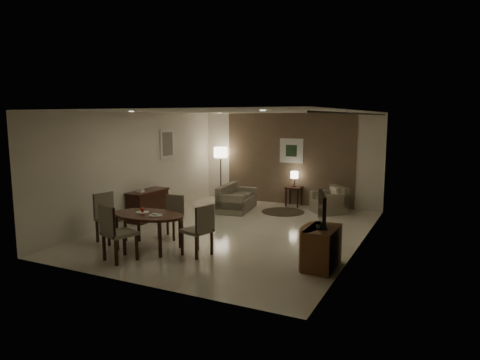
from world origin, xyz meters
The scene contains 31 objects.
room_shell centered at (0.00, 0.40, 1.35)m, with size 5.50×7.00×2.70m.
taupe_accent centered at (0.00, 3.48, 1.35)m, with size 3.96×0.03×2.70m, color brown.
curtain_wall centered at (2.68, 0.00, 1.32)m, with size 0.08×6.70×2.58m, color beige, non-canonical shape.
curtain_rod centered at (2.68, 0.00, 2.64)m, with size 0.03×0.03×6.80m, color black.
art_back_frame centered at (0.10, 3.46, 1.60)m, with size 0.72×0.03×0.72m, color silver.
art_back_canvas centered at (0.10, 3.44, 1.60)m, with size 0.34×0.01×0.34m, color #1E331C.
art_left_frame centered at (-2.72, 1.20, 1.85)m, with size 0.03×0.60×0.80m, color silver.
art_left_canvas centered at (-2.71, 1.20, 1.85)m, with size 0.01×0.46×0.64m, color gray.
downlight_nl centered at (-1.40, -1.80, 2.69)m, with size 0.10×0.10×0.01m, color white.
downlight_nr centered at (1.40, -1.80, 2.69)m, with size 0.10×0.10×0.01m, color white.
downlight_fl centered at (-1.40, 1.80, 2.69)m, with size 0.10×0.10×0.01m, color white.
downlight_fr centered at (1.40, 1.80, 2.69)m, with size 0.10×0.10×0.01m, color white.
console_desk centered at (-2.49, 0.00, 0.38)m, with size 0.48×1.20×0.75m, color #401C14, non-canonical shape.
telephone centered at (-2.49, -0.30, 0.80)m, with size 0.20×0.14×0.09m, color white, non-canonical shape.
tv_cabinet centered at (2.40, -1.50, 0.35)m, with size 0.48×0.90×0.70m, color brown, non-canonical shape.
flat_tv centered at (2.38, -1.50, 1.02)m, with size 0.06×0.88×0.60m, color black, non-canonical shape.
dining_table centered at (-0.94, -1.96, 0.35)m, with size 1.50×0.94×0.70m, color #401C14, non-canonical shape.
chair_near centered at (-0.98, -2.74, 0.52)m, with size 0.50×0.50×1.04m, color #796E5D, non-canonical shape.
chair_far centered at (-1.02, -1.13, 0.45)m, with size 0.44×0.44×0.90m, color #796E5D, non-canonical shape.
chair_left centered at (-1.96, -1.90, 0.50)m, with size 0.49×0.49×1.01m, color #796E5D, non-canonical shape.
chair_right centered at (0.11, -1.87, 0.49)m, with size 0.47×0.47×0.98m, color #796E5D, non-canonical shape.
plate_a centered at (-1.12, -1.91, 0.71)m, with size 0.26×0.26×0.02m, color white.
plate_b centered at (-0.72, -2.01, 0.71)m, with size 0.26×0.26×0.02m, color white.
fruit_apple centered at (-1.12, -1.91, 0.76)m, with size 0.09×0.09×0.09m, color #B52614.
napkin centered at (-0.72, -2.01, 0.73)m, with size 0.12×0.08×0.03m, color white.
round_rug centered at (0.28, 2.33, 0.01)m, with size 1.17×1.17×0.01m, color #3C3221.
sofa centered at (-0.97, 1.99, 0.35)m, with size 0.75×1.50×0.70m, color #796E5D, non-canonical shape.
armchair centered at (1.43, 2.79, 0.36)m, with size 0.81×0.76×0.72m, color #796E5D, non-canonical shape.
side_table centered at (0.28, 3.23, 0.28)m, with size 0.45×0.45×0.57m, color black, non-canonical shape.
table_lamp centered at (0.28, 3.25, 0.82)m, with size 0.22×0.22×0.50m, color #FFEAC1, non-canonical shape.
floor_lamp centered at (-2.10, 3.13, 0.83)m, with size 0.42×0.42×1.66m, color #FFE5B7, non-canonical shape.
Camera 1 is at (4.24, -8.50, 2.57)m, focal length 32.00 mm.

